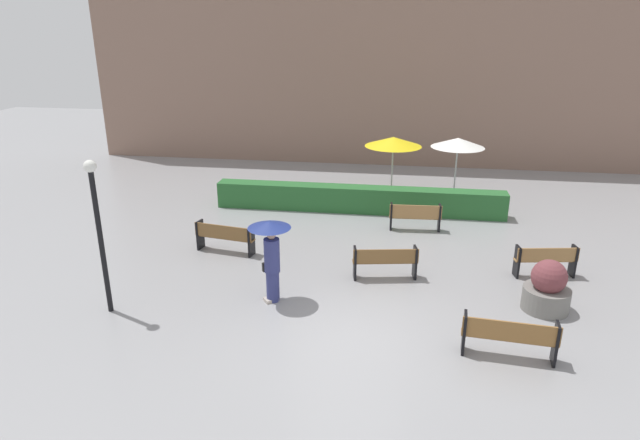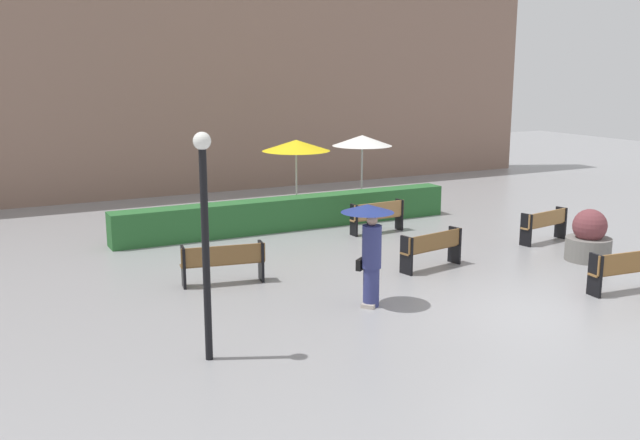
{
  "view_description": "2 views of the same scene",
  "coord_description": "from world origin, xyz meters",
  "px_view_note": "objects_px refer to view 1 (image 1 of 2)",
  "views": [
    {
      "loc": [
        0.95,
        -10.29,
        6.46
      ],
      "look_at": [
        -1.36,
        4.89,
        0.88
      ],
      "focal_mm": 30.68,
      "sensor_mm": 36.0,
      "label": 1
    },
    {
      "loc": [
        -9.09,
        -10.23,
        4.63
      ],
      "look_at": [
        -1.5,
        4.54,
        1.09
      ],
      "focal_mm": 40.45,
      "sensor_mm": 36.0,
      "label": 2
    }
  ],
  "objects_px": {
    "lamp_post": "(98,221)",
    "patio_umbrella_yellow": "(393,142)",
    "bench_far_left": "(225,236)",
    "patio_umbrella_white": "(458,143)",
    "bench_back_row": "(415,215)",
    "bench_far_right": "(546,259)",
    "bench_mid_center": "(385,260)",
    "planter_pot": "(547,289)",
    "bench_near_right": "(510,336)",
    "pedestrian_with_umbrella": "(271,249)"
  },
  "relations": [
    {
      "from": "bench_mid_center",
      "to": "pedestrian_with_umbrella",
      "type": "xyz_separation_m",
      "value": [
        -2.69,
        -1.61,
        0.83
      ]
    },
    {
      "from": "bench_mid_center",
      "to": "pedestrian_with_umbrella",
      "type": "relative_size",
      "value": 0.86
    },
    {
      "from": "bench_far_right",
      "to": "bench_mid_center",
      "type": "xyz_separation_m",
      "value": [
        -4.23,
        -0.75,
        0.0
      ]
    },
    {
      "from": "bench_far_left",
      "to": "bench_back_row",
      "type": "bearing_deg",
      "value": 25.76
    },
    {
      "from": "bench_back_row",
      "to": "patio_umbrella_white",
      "type": "height_order",
      "value": "patio_umbrella_white"
    },
    {
      "from": "bench_near_right",
      "to": "pedestrian_with_umbrella",
      "type": "distance_m",
      "value": 5.64
    },
    {
      "from": "bench_far_right",
      "to": "patio_umbrella_white",
      "type": "bearing_deg",
      "value": 106.44
    },
    {
      "from": "patio_umbrella_yellow",
      "to": "patio_umbrella_white",
      "type": "bearing_deg",
      "value": -1.67
    },
    {
      "from": "bench_far_right",
      "to": "bench_near_right",
      "type": "distance_m",
      "value": 4.39
    },
    {
      "from": "bench_far_left",
      "to": "patio_umbrella_white",
      "type": "relative_size",
      "value": 0.76
    },
    {
      "from": "bench_mid_center",
      "to": "planter_pot",
      "type": "relative_size",
      "value": 1.38
    },
    {
      "from": "pedestrian_with_umbrella",
      "to": "patio_umbrella_yellow",
      "type": "relative_size",
      "value": 0.86
    },
    {
      "from": "patio_umbrella_yellow",
      "to": "patio_umbrella_white",
      "type": "relative_size",
      "value": 0.98
    },
    {
      "from": "bench_far_left",
      "to": "bench_mid_center",
      "type": "distance_m",
      "value": 4.87
    },
    {
      "from": "planter_pot",
      "to": "bench_mid_center",
      "type": "bearing_deg",
      "value": 163.95
    },
    {
      "from": "lamp_post",
      "to": "patio_umbrella_white",
      "type": "distance_m",
      "value": 13.19
    },
    {
      "from": "planter_pot",
      "to": "patio_umbrella_white",
      "type": "bearing_deg",
      "value": 100.31
    },
    {
      "from": "bench_mid_center",
      "to": "bench_near_right",
      "type": "bearing_deg",
      "value": -51.85
    },
    {
      "from": "planter_pot",
      "to": "patio_umbrella_yellow",
      "type": "height_order",
      "value": "patio_umbrella_yellow"
    },
    {
      "from": "bench_near_right",
      "to": "lamp_post",
      "type": "height_order",
      "value": "lamp_post"
    },
    {
      "from": "bench_mid_center",
      "to": "planter_pot",
      "type": "bearing_deg",
      "value": -16.05
    },
    {
      "from": "planter_pot",
      "to": "lamp_post",
      "type": "bearing_deg",
      "value": -171.0
    },
    {
      "from": "pedestrian_with_umbrella",
      "to": "lamp_post",
      "type": "height_order",
      "value": "lamp_post"
    },
    {
      "from": "bench_far_left",
      "to": "patio_umbrella_yellow",
      "type": "bearing_deg",
      "value": 52.89
    },
    {
      "from": "bench_back_row",
      "to": "planter_pot",
      "type": "xyz_separation_m",
      "value": [
        3.01,
        -4.86,
        0.01
      ]
    },
    {
      "from": "bench_far_right",
      "to": "planter_pot",
      "type": "height_order",
      "value": "planter_pot"
    },
    {
      "from": "bench_far_right",
      "to": "patio_umbrella_yellow",
      "type": "xyz_separation_m",
      "value": [
        -4.28,
        6.53,
        1.68
      ]
    },
    {
      "from": "bench_mid_center",
      "to": "bench_far_left",
      "type": "bearing_deg",
      "value": 167.43
    },
    {
      "from": "bench_near_right",
      "to": "bench_far_right",
      "type": "bearing_deg",
      "value": 68.42
    },
    {
      "from": "bench_near_right",
      "to": "planter_pot",
      "type": "distance_m",
      "value": 2.54
    },
    {
      "from": "bench_back_row",
      "to": "pedestrian_with_umbrella",
      "type": "relative_size",
      "value": 0.83
    },
    {
      "from": "bench_far_left",
      "to": "bench_near_right",
      "type": "height_order",
      "value": "bench_near_right"
    },
    {
      "from": "bench_far_right",
      "to": "bench_far_left",
      "type": "height_order",
      "value": "bench_far_left"
    },
    {
      "from": "pedestrian_with_umbrella",
      "to": "lamp_post",
      "type": "xyz_separation_m",
      "value": [
        -3.67,
        -1.11,
        0.91
      ]
    },
    {
      "from": "pedestrian_with_umbrella",
      "to": "patio_umbrella_white",
      "type": "xyz_separation_m",
      "value": [
        5.02,
        8.82,
        0.89
      ]
    },
    {
      "from": "planter_pot",
      "to": "lamp_post",
      "type": "distance_m",
      "value": 10.47
    },
    {
      "from": "bench_near_right",
      "to": "planter_pot",
      "type": "xyz_separation_m",
      "value": [
        1.22,
        2.23,
        0.01
      ]
    },
    {
      "from": "bench_far_right",
      "to": "planter_pot",
      "type": "distance_m",
      "value": 1.9
    },
    {
      "from": "lamp_post",
      "to": "patio_umbrella_white",
      "type": "height_order",
      "value": "lamp_post"
    },
    {
      "from": "lamp_post",
      "to": "patio_umbrella_yellow",
      "type": "bearing_deg",
      "value": 57.75
    },
    {
      "from": "bench_near_right",
      "to": "bench_mid_center",
      "type": "distance_m",
      "value": 4.24
    },
    {
      "from": "planter_pot",
      "to": "patio_umbrella_white",
      "type": "relative_size",
      "value": 0.52
    },
    {
      "from": "planter_pot",
      "to": "patio_umbrella_yellow",
      "type": "relative_size",
      "value": 0.53
    },
    {
      "from": "lamp_post",
      "to": "planter_pot",
      "type": "bearing_deg",
      "value": 9.0
    },
    {
      "from": "bench_back_row",
      "to": "bench_near_right",
      "type": "distance_m",
      "value": 7.31
    },
    {
      "from": "bench_far_right",
      "to": "bench_mid_center",
      "type": "height_order",
      "value": "bench_mid_center"
    },
    {
      "from": "bench_far_right",
      "to": "bench_mid_center",
      "type": "relative_size",
      "value": 0.95
    },
    {
      "from": "bench_back_row",
      "to": "bench_far_right",
      "type": "height_order",
      "value": "bench_back_row"
    },
    {
      "from": "bench_near_right",
      "to": "patio_umbrella_yellow",
      "type": "xyz_separation_m",
      "value": [
        -2.66,
        10.61,
        1.67
      ]
    },
    {
      "from": "bench_mid_center",
      "to": "patio_umbrella_yellow",
      "type": "bearing_deg",
      "value": 90.38
    }
  ]
}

